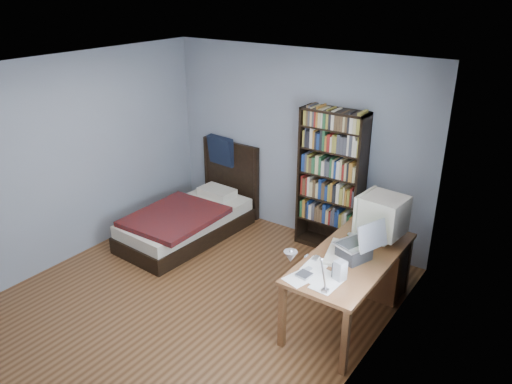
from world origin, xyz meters
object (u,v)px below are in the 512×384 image
soda_can (350,240)px  speaker (340,271)px  bookshelf (331,181)px  desk (368,263)px  crt_monitor (381,215)px  desk_lamp (297,260)px  keyboard (338,253)px  bed (191,217)px  laptop (356,249)px

soda_can → speaker: bearing=-72.9°
soda_can → bookshelf: size_ratio=0.07×
desk → crt_monitor: crt_monitor is taller
desk_lamp → soda_can: (-0.08, 1.23, -0.39)m
crt_monitor → keyboard: 0.63m
desk_lamp → keyboard: size_ratio=1.10×
bookshelf → bed: size_ratio=0.91×
crt_monitor → speaker: 0.95m
desk → bed: 2.57m
speaker → desk: bearing=110.9°
bookshelf → bed: bearing=-154.8°
desk → bed: bearing=-179.2°
laptop → bed: bearing=169.8°
crt_monitor → desk_lamp: size_ratio=0.89×
soda_can → bed: size_ratio=0.06×
crt_monitor → keyboard: (-0.22, -0.53, -0.27)m
speaker → soda_can: bearing=122.8°
desk → laptop: size_ratio=3.59×
bookshelf → keyboard: bearing=-59.8°
laptop → keyboard: bearing=-177.0°
speaker → soda_can: speaker is taller
speaker → bed: bearing=177.2°
desk_lamp → soda_can: desk_lamp is taller
bed → desk: bearing=0.8°
laptop → bed: (-2.61, 0.47, -0.59)m
desk_lamp → bed: (-2.53, 1.47, -0.92)m
laptop → speaker: 0.41m
speaker → desk_lamp: bearing=-85.8°
bed → crt_monitor: bearing=1.1°
laptop → soda_can: size_ratio=3.62×
desk_lamp → bed: size_ratio=0.28×
crt_monitor → desk_lamp: bearing=-94.4°
speaker → bookshelf: 1.93m
laptop → desk_lamp: (-0.09, -1.00, 0.33)m
speaker → bed: bed is taller
desk → laptop: bearing=-84.2°
speaker → soda_can: size_ratio=1.51×
soda_can → bookshelf: 1.29m
desk → desk_lamp: bearing=-91.4°
speaker → bookshelf: bookshelf is taller
crt_monitor → laptop: bearing=-93.4°
desk_lamp → bookshelf: 2.43m
desk → bookshelf: (-0.88, 0.76, 0.51)m
desk → speaker: bearing=-84.8°
crt_monitor → soda_can: bearing=-124.0°
desk → desk_lamp: desk_lamp is taller
desk_lamp → speaker: (0.12, 0.59, -0.36)m
crt_monitor → laptop: 0.55m
desk_lamp → soda_can: size_ratio=4.43×
crt_monitor → soda_can: crt_monitor is taller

